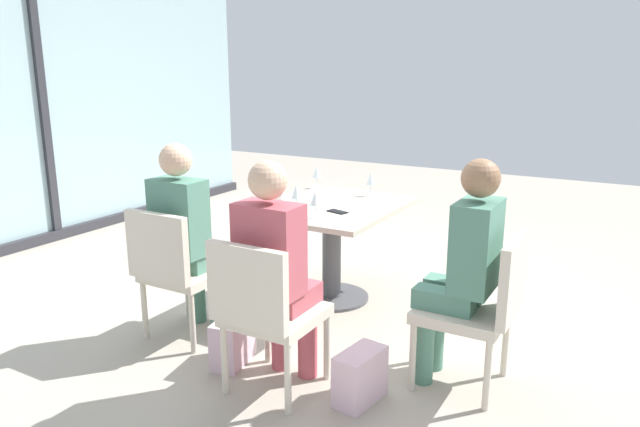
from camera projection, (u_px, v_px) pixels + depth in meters
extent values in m
plane|color=#A89E8E|center=(331.00, 298.00, 4.48)|extent=(12.00, 12.00, 0.00)
cube|color=#9AB7BC|center=(41.00, 104.00, 5.68)|extent=(5.79, 0.03, 2.70)
cube|color=#2D2D33|center=(43.00, 104.00, 5.67)|extent=(0.08, 0.06, 2.70)
cube|color=#2D2D33|center=(57.00, 234.00, 5.99)|extent=(5.79, 0.10, 0.10)
cube|color=#BCB29E|center=(332.00, 207.00, 4.30)|extent=(1.16, 0.93, 0.04)
cylinder|color=#4C4C51|center=(332.00, 255.00, 4.39)|extent=(0.14, 0.14, 0.69)
cylinder|color=#4C4C51|center=(331.00, 297.00, 4.47)|extent=(0.56, 0.56, 0.02)
cube|color=beige|center=(276.00, 315.00, 3.15)|extent=(0.46, 0.46, 0.06)
cube|color=beige|center=(247.00, 287.00, 2.88)|extent=(0.05, 0.46, 0.42)
cylinder|color=beige|center=(327.00, 347.00, 3.28)|extent=(0.04, 0.04, 0.39)
cylinder|color=beige|center=(267.00, 331.00, 3.47)|extent=(0.04, 0.04, 0.39)
cylinder|color=beige|center=(288.00, 379.00, 2.94)|extent=(0.04, 0.04, 0.39)
cylinder|color=beige|center=(225.00, 360.00, 3.14)|extent=(0.04, 0.04, 0.39)
cube|color=beige|center=(188.00, 273.00, 3.79)|extent=(0.46, 0.46, 0.06)
cube|color=beige|center=(157.00, 247.00, 3.52)|extent=(0.05, 0.46, 0.42)
cylinder|color=beige|center=(233.00, 301.00, 3.91)|extent=(0.04, 0.04, 0.39)
cylinder|color=beige|center=(187.00, 290.00, 4.11)|extent=(0.04, 0.04, 0.39)
cylinder|color=beige|center=(192.00, 323.00, 3.58)|extent=(0.04, 0.04, 0.39)
cylinder|color=beige|center=(145.00, 310.00, 3.77)|extent=(0.04, 0.04, 0.39)
cube|color=beige|center=(462.00, 312.00, 3.19)|extent=(0.46, 0.46, 0.06)
cube|color=beige|center=(513.00, 278.00, 3.01)|extent=(0.46, 0.05, 0.42)
cylinder|color=beige|center=(437.00, 329.00, 3.51)|extent=(0.04, 0.04, 0.39)
cylinder|color=beige|center=(412.00, 357.00, 3.17)|extent=(0.04, 0.04, 0.39)
cylinder|color=beige|center=(505.00, 344.00, 3.31)|extent=(0.04, 0.04, 0.39)
cylinder|color=beige|center=(487.00, 375.00, 2.98)|extent=(0.04, 0.04, 0.39)
cylinder|color=#B24C56|center=(308.00, 339.00, 3.31)|extent=(0.11, 0.11, 0.45)
cube|color=#B24C56|center=(298.00, 298.00, 3.16)|extent=(0.32, 0.13, 0.11)
cylinder|color=#B24C56|center=(281.00, 332.00, 3.39)|extent=(0.11, 0.11, 0.45)
cube|color=#B24C56|center=(270.00, 292.00, 3.24)|extent=(0.32, 0.13, 0.11)
cube|color=#B24C56|center=(269.00, 249.00, 3.02)|extent=(0.20, 0.34, 0.48)
sphere|color=#D8AD8C|center=(268.00, 180.00, 2.93)|extent=(0.20, 0.20, 0.20)
cylinder|color=#4C7F6B|center=(218.00, 295.00, 3.94)|extent=(0.11, 0.11, 0.45)
cube|color=#4C7F6B|center=(206.00, 259.00, 3.79)|extent=(0.32, 0.13, 0.11)
cylinder|color=#4C7F6B|center=(197.00, 290.00, 4.03)|extent=(0.11, 0.11, 0.45)
cube|color=#4C7F6B|center=(185.00, 255.00, 3.88)|extent=(0.32, 0.13, 0.11)
cube|color=#4C7F6B|center=(179.00, 217.00, 3.65)|extent=(0.20, 0.34, 0.48)
sphere|color=#D8AD8C|center=(176.00, 160.00, 3.56)|extent=(0.20, 0.20, 0.20)
cylinder|color=#4C7F6B|center=(435.00, 332.00, 3.39)|extent=(0.11, 0.11, 0.45)
cube|color=#4C7F6B|center=(454.00, 289.00, 3.28)|extent=(0.13, 0.32, 0.11)
cylinder|color=#4C7F6B|center=(424.00, 344.00, 3.24)|extent=(0.11, 0.11, 0.45)
cube|color=#4C7F6B|center=(444.00, 300.00, 3.13)|extent=(0.13, 0.32, 0.11)
cube|color=#4C7F6B|center=(476.00, 246.00, 3.07)|extent=(0.34, 0.20, 0.48)
sphere|color=#936B4C|center=(481.00, 178.00, 2.98)|extent=(0.20, 0.20, 0.20)
cylinder|color=silver|center=(297.00, 211.00, 4.10)|extent=(0.06, 0.06, 0.00)
cylinder|color=silver|center=(296.00, 204.00, 4.09)|extent=(0.01, 0.01, 0.08)
cone|color=silver|center=(296.00, 192.00, 4.07)|extent=(0.07, 0.07, 0.09)
cylinder|color=silver|center=(371.00, 196.00, 4.58)|extent=(0.06, 0.06, 0.00)
cylinder|color=silver|center=(371.00, 190.00, 4.57)|extent=(0.01, 0.01, 0.08)
cone|color=silver|center=(371.00, 178.00, 4.55)|extent=(0.07, 0.07, 0.09)
cylinder|color=silver|center=(315.00, 218.00, 3.91)|extent=(0.06, 0.06, 0.00)
cylinder|color=silver|center=(315.00, 211.00, 3.90)|extent=(0.01, 0.01, 0.08)
cone|color=silver|center=(315.00, 198.00, 3.88)|extent=(0.07, 0.07, 0.09)
cylinder|color=silver|center=(317.00, 188.00, 4.87)|extent=(0.06, 0.06, 0.00)
cylinder|color=silver|center=(317.00, 182.00, 4.86)|extent=(0.01, 0.01, 0.08)
cone|color=silver|center=(317.00, 172.00, 4.84)|extent=(0.07, 0.07, 0.09)
cylinder|color=white|center=(279.00, 198.00, 4.29)|extent=(0.08, 0.08, 0.09)
cube|color=black|center=(337.00, 212.00, 4.07)|extent=(0.10, 0.16, 0.01)
cube|color=beige|center=(360.00, 376.00, 3.07)|extent=(0.32, 0.20, 0.28)
cube|color=beige|center=(233.00, 341.00, 3.47)|extent=(0.32, 0.21, 0.28)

